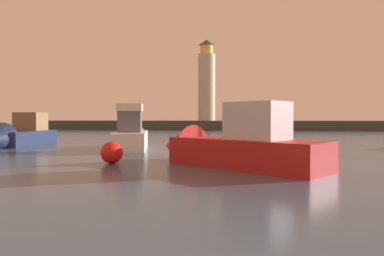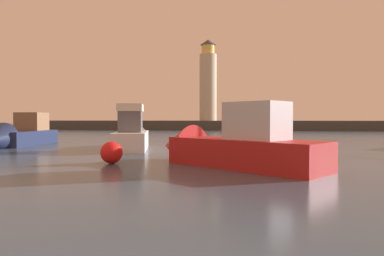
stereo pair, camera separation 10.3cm
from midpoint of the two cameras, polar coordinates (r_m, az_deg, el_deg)
name	(u,v)px [view 2 (the right image)]	position (r m, az deg, el deg)	size (l,w,h in m)	color
ground_plane	(226,140)	(33.84, 5.59, -2.01)	(220.00, 220.00, 0.00)	#384C60
breakwater	(233,125)	(65.92, 6.67, 0.44)	(80.21, 6.77, 1.72)	#423F3D
lighthouse	(208,82)	(66.52, 2.65, 7.36)	(3.19, 3.19, 15.08)	beige
motorboat_0	(225,146)	(15.87, 5.50, -2.90)	(8.29, 7.06, 3.21)	#B21E1E
motorboat_1	(133,135)	(24.99, -9.46, -1.14)	(3.63, 7.87, 3.35)	white
motorboat_3	(16,136)	(29.93, -26.41, -1.11)	(2.95, 8.27, 3.16)	#1E284C
mooring_buoy	(112,152)	(16.76, -12.68, -3.87)	(1.03, 1.03, 1.03)	red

